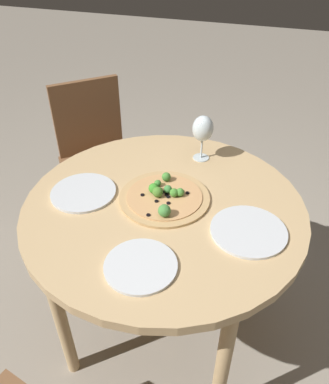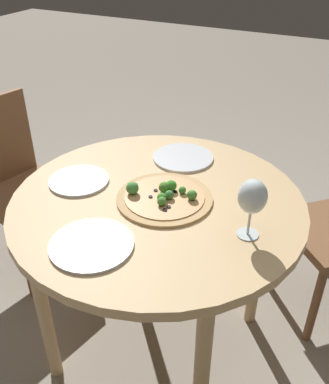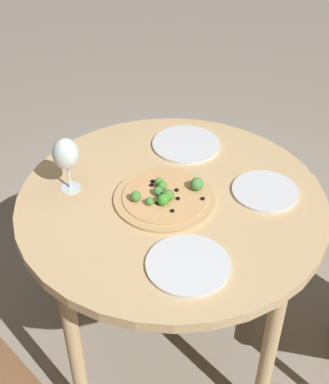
{
  "view_description": "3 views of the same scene",
  "coord_description": "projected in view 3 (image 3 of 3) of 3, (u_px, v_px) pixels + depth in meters",
  "views": [
    {
      "loc": [
        -0.33,
        0.98,
        1.6
      ],
      "look_at": [
        0.01,
        -0.02,
        0.79
      ],
      "focal_mm": 35.0,
      "sensor_mm": 36.0,
      "label": 1
    },
    {
      "loc": [
        -1.07,
        -0.57,
        1.57
      ],
      "look_at": [
        0.01,
        -0.02,
        0.79
      ],
      "focal_mm": 40.0,
      "sensor_mm": 36.0,
      "label": 2
    },
    {
      "loc": [
        1.33,
        -0.03,
        1.85
      ],
      "look_at": [
        0.01,
        -0.02,
        0.79
      ],
      "focal_mm": 50.0,
      "sensor_mm": 36.0,
      "label": 3
    }
  ],
  "objects": [
    {
      "name": "plate_side",
      "position": [
        186.0,
        144.0,
        1.96
      ],
      "size": [
        0.25,
        0.25,
        0.01
      ],
      "color": "silver",
      "rests_on": "dining_table"
    },
    {
      "name": "pizza",
      "position": [
        165.0,
        196.0,
        1.71
      ],
      "size": [
        0.33,
        0.33,
        0.06
      ],
      "color": "tan",
      "rests_on": "dining_table"
    },
    {
      "name": "ground_plane",
      "position": [
        170.0,
        342.0,
        2.2
      ],
      "size": [
        12.0,
        12.0,
        0.0
      ],
      "primitive_type": "plane",
      "color": "gray"
    },
    {
      "name": "dining_table",
      "position": [
        172.0,
        218.0,
        1.77
      ],
      "size": [
        1.0,
        1.0,
        0.76
      ],
      "color": "tan",
      "rests_on": "ground_plane"
    },
    {
      "name": "plate_near",
      "position": [
        265.0,
        191.0,
        1.74
      ],
      "size": [
        0.22,
        0.22,
        0.01
      ],
      "color": "silver",
      "rests_on": "dining_table"
    },
    {
      "name": "wine_glass",
      "position": [
        66.0,
        155.0,
        1.68
      ],
      "size": [
        0.09,
        0.09,
        0.19
      ],
      "color": "silver",
      "rests_on": "dining_table"
    },
    {
      "name": "plate_far",
      "position": [
        188.0,
        264.0,
        1.48
      ],
      "size": [
        0.24,
        0.24,
        0.01
      ],
      "color": "silver",
      "rests_on": "dining_table"
    }
  ]
}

